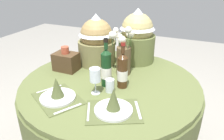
# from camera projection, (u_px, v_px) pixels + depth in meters

# --- Properties ---
(dining_table) EXTENTS (1.42, 1.42, 0.75)m
(dining_table) POSITION_uv_depth(u_px,v_px,m) (110.00, 96.00, 1.79)
(dining_table) COLOR #5B6638
(dining_table) RESTS_ON ground
(place_setting_left) EXTENTS (0.42, 0.40, 0.16)m
(place_setting_left) POSITION_uv_depth(u_px,v_px,m) (57.00, 93.00, 1.47)
(place_setting_left) COLOR #4E562F
(place_setting_left) RESTS_ON dining_table
(place_setting_right) EXTENTS (0.42, 0.38, 0.16)m
(place_setting_right) POSITION_uv_depth(u_px,v_px,m) (113.00, 105.00, 1.34)
(place_setting_right) COLOR #4E562F
(place_setting_right) RESTS_ON dining_table
(flower_vase) EXTENTS (0.20, 0.18, 0.41)m
(flower_vase) POSITION_uv_depth(u_px,v_px,m) (123.00, 53.00, 1.78)
(flower_vase) COLOR brown
(flower_vase) RESTS_ON dining_table
(wine_bottle_left) EXTENTS (0.08, 0.08, 0.35)m
(wine_bottle_left) POSITION_uv_depth(u_px,v_px,m) (123.00, 71.00, 1.58)
(wine_bottle_left) COLOR #422814
(wine_bottle_left) RESTS_ON dining_table
(wine_bottle_centre) EXTENTS (0.08, 0.08, 0.37)m
(wine_bottle_centre) POSITION_uv_depth(u_px,v_px,m) (106.00, 68.00, 1.60)
(wine_bottle_centre) COLOR #143819
(wine_bottle_centre) RESTS_ON dining_table
(wine_glass_left) EXTENTS (0.08, 0.08, 0.19)m
(wine_glass_left) POSITION_uv_depth(u_px,v_px,m) (95.00, 76.00, 1.50)
(wine_glass_left) COLOR silver
(wine_glass_left) RESTS_ON dining_table
(tumbler_near_left) EXTENTS (0.06, 0.06, 0.10)m
(tumbler_near_left) POSITION_uv_depth(u_px,v_px,m) (110.00, 85.00, 1.56)
(tumbler_near_left) COLOR silver
(tumbler_near_left) RESTS_ON dining_table
(gift_tub_back_left) EXTENTS (0.34, 0.34, 0.46)m
(gift_tub_back_left) POSITION_uv_depth(u_px,v_px,m) (97.00, 38.00, 1.95)
(gift_tub_back_left) COLOR olive
(gift_tub_back_left) RESTS_ON dining_table
(gift_tub_back_centre) EXTENTS (0.34, 0.34, 0.50)m
(gift_tub_back_centre) POSITION_uv_depth(u_px,v_px,m) (137.00, 34.00, 2.00)
(gift_tub_back_centre) COLOR olive
(gift_tub_back_centre) RESTS_ON dining_table
(woven_basket_side_left) EXTENTS (0.20, 0.15, 0.21)m
(woven_basket_side_left) POSITION_uv_depth(u_px,v_px,m) (66.00, 61.00, 1.88)
(woven_basket_side_left) COLOR #47331E
(woven_basket_side_left) RESTS_ON dining_table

